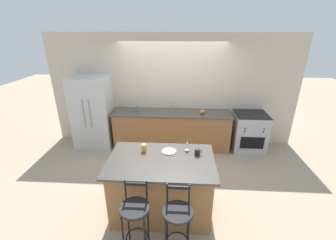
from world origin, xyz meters
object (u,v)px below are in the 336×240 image
refrigerator (93,112)px  oven_range (249,132)px  dinner_plate (169,151)px  coffee_mug (197,152)px  wine_glass (187,144)px  soap_bottle (137,110)px  pumpkin_decoration (202,112)px  bar_stool_near (135,215)px  tumbler_cup (144,148)px  bar_stool_far (178,219)px

refrigerator → oven_range: 3.80m
dinner_plate → coffee_mug: size_ratio=1.97×
oven_range → dinner_plate: (-1.82, -1.86, 0.50)m
wine_glass → soap_bottle: 2.06m
oven_range → dinner_plate: dinner_plate is taller
coffee_mug → refrigerator: bearing=141.3°
dinner_plate → soap_bottle: size_ratio=1.38×
soap_bottle → refrigerator: bearing=175.6°
pumpkin_decoration → soap_bottle: size_ratio=0.71×
oven_range → bar_stool_near: 3.59m
dinner_plate → wine_glass: wine_glass is taller
bar_stool_near → tumbler_cup: bearing=91.6°
bar_stool_near → dinner_plate: 1.11m
refrigerator → oven_range: size_ratio=1.89×
bar_stool_far → dinner_plate: (-0.17, 1.01, 0.37)m
refrigerator → coffee_mug: size_ratio=14.63×
soap_bottle → oven_range: bearing=1.7°
pumpkin_decoration → soap_bottle: (-1.52, -0.04, 0.02)m
tumbler_cup → refrigerator: bearing=129.7°
oven_range → pumpkin_decoration: (-1.14, -0.04, 0.50)m
bar_stool_near → bar_stool_far: size_ratio=1.00×
pumpkin_decoration → tumbler_cup: bearing=-120.5°
bar_stool_near → dinner_plate: bar_stool_near is taller
refrigerator → oven_range: refrigerator is taller
dinner_plate → wine_glass: bearing=13.1°
bar_stool_near → coffee_mug: 1.30m
wine_glass → soap_bottle: bearing=123.5°
bar_stool_near → dinner_plate: (0.37, 0.98, 0.37)m
oven_range → bar_stool_near: bar_stool_near is taller
refrigerator → bar_stool_far: size_ratio=1.70×
oven_range → bar_stool_far: bar_stool_far is taller
oven_range → tumbler_cup: size_ratio=7.89×
refrigerator → tumbler_cup: (1.56, -1.88, 0.14)m
dinner_plate → wine_glass: 0.32m
refrigerator → coffee_mug: 3.08m
dinner_plate → bar_stool_far: bearing=-80.7°
oven_range → bar_stool_far: (-1.65, -2.87, 0.13)m
dinner_plate → tumbler_cup: size_ratio=2.00×
bar_stool_near → soap_bottle: soap_bottle is taller
dinner_plate → wine_glass: size_ratio=1.38×
refrigerator → wine_glass: bearing=-38.8°
dinner_plate → tumbler_cup: bearing=-179.4°
refrigerator → bar_stool_far: refrigerator is taller
tumbler_cup → pumpkin_decoration: tumbler_cup is taller
tumbler_cup → pumpkin_decoration: bearing=59.5°
oven_range → dinner_plate: bearing=-134.3°
oven_range → soap_bottle: size_ratio=5.45×
refrigerator → bar_stool_near: size_ratio=1.70×
wine_glass → pumpkin_decoration: size_ratio=1.41×
oven_range → wine_glass: wine_glass is taller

